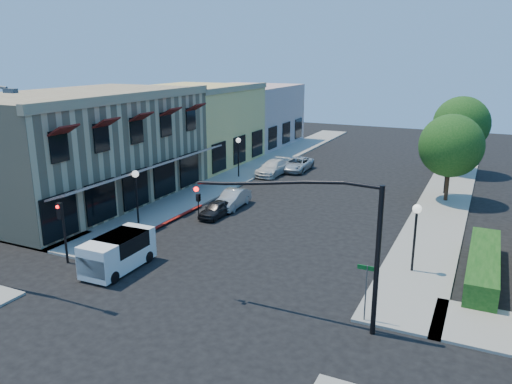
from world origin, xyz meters
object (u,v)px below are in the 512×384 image
at_px(street_tree_a, 451,146).
at_px(signal_mast_arm, 324,227).
at_px(parked_car_d, 297,164).
at_px(parked_car_c, 273,168).
at_px(secondary_signal, 62,221).
at_px(lamppost_right_near, 416,221).
at_px(street_name_sign, 366,284).
at_px(parked_car_b, 233,199).
at_px(lamppost_left_far, 238,147).
at_px(lamppost_left_near, 136,183).
at_px(street_tree_b, 461,124).
at_px(lamppost_right_far, 447,160).
at_px(parked_car_a, 216,209).
at_px(white_van, 117,251).

height_order(street_tree_a, signal_mast_arm, street_tree_a).
bearing_deg(parked_car_d, parked_car_c, -119.18).
bearing_deg(secondary_signal, lamppost_right_near, 21.78).
bearing_deg(lamppost_right_near, signal_mast_arm, -112.12).
xyz_separation_m(street_tree_a, street_name_sign, (-1.30, -19.80, -2.50)).
bearing_deg(parked_car_b, secondary_signal, -107.09).
relative_size(lamppost_left_far, lamppost_right_near, 1.00).
height_order(signal_mast_arm, lamppost_left_near, signal_mast_arm).
distance_m(parked_car_b, parked_car_d, 12.92).
relative_size(lamppost_left_near, parked_car_c, 0.79).
xyz_separation_m(street_tree_b, parked_car_c, (-15.00, -7.71, -3.89)).
relative_size(signal_mast_arm, lamppost_right_far, 2.24).
distance_m(lamppost_left_far, parked_car_c, 3.85).
bearing_deg(lamppost_right_far, parked_car_b, -142.80).
distance_m(lamppost_right_far, parked_car_a, 18.32).
height_order(lamppost_left_near, lamppost_left_far, same).
bearing_deg(parked_car_b, street_tree_b, 50.34).
xyz_separation_m(signal_mast_arm, lamppost_right_near, (2.64, 6.50, -1.35)).
bearing_deg(lamppost_right_near, street_tree_b, 89.28).
bearing_deg(lamppost_right_far, white_van, -121.45).
height_order(street_tree_b, lamppost_left_near, street_tree_b).
distance_m(street_name_sign, parked_car_b, 17.01).
relative_size(lamppost_left_far, parked_car_a, 1.14).
bearing_deg(lamppost_left_near, street_tree_b, 54.21).
height_order(street_name_sign, parked_car_d, street_name_sign).
bearing_deg(parked_car_b, parked_car_d, 87.27).
height_order(signal_mast_arm, white_van, signal_mast_arm).
xyz_separation_m(parked_car_a, parked_car_b, (0.00, 2.31, 0.09)).
xyz_separation_m(lamppost_right_near, white_van, (-13.48, -6.04, -1.70)).
relative_size(lamppost_left_far, parked_car_b, 0.93).
relative_size(signal_mast_arm, parked_car_c, 1.77).
relative_size(white_van, parked_car_d, 0.91).
bearing_deg(parked_car_a, signal_mast_arm, -41.05).
relative_size(secondary_signal, lamppost_right_near, 0.93).
bearing_deg(lamppost_left_near, street_name_sign, -19.93).
bearing_deg(lamppost_right_near, white_van, -155.86).
height_order(parked_car_a, parked_car_d, parked_car_d).
relative_size(lamppost_right_near, parked_car_d, 0.80).
height_order(signal_mast_arm, lamppost_right_near, signal_mast_arm).
distance_m(street_name_sign, lamppost_left_near, 17.05).
bearing_deg(signal_mast_arm, parked_car_d, 112.82).
bearing_deg(signal_mast_arm, lamppost_right_far, 83.30).
xyz_separation_m(white_van, parked_car_d, (0.18, 24.87, -0.41)).
distance_m(street_tree_b, parked_car_b, 22.97).
relative_size(parked_car_a, parked_car_b, 0.82).
bearing_deg(street_tree_b, lamppost_left_far, -149.97).
bearing_deg(lamppost_left_near, parked_car_c, 81.96).
bearing_deg(lamppost_left_near, parked_car_d, 78.88).
height_order(street_tree_a, lamppost_right_far, street_tree_a).
height_order(parked_car_c, parked_car_d, parked_car_c).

